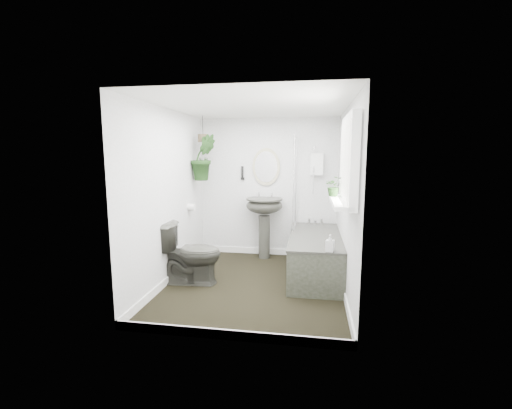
# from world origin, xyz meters

# --- Properties ---
(floor) EXTENTS (2.30, 2.80, 0.02)m
(floor) POSITION_xyz_m (0.00, 0.00, -0.01)
(floor) COLOR black
(floor) RESTS_ON ground
(ceiling) EXTENTS (2.30, 2.80, 0.02)m
(ceiling) POSITION_xyz_m (0.00, 0.00, 2.31)
(ceiling) COLOR white
(ceiling) RESTS_ON ground
(wall_back) EXTENTS (2.30, 0.02, 2.30)m
(wall_back) POSITION_xyz_m (0.00, 1.41, 1.15)
(wall_back) COLOR silver
(wall_back) RESTS_ON ground
(wall_front) EXTENTS (2.30, 0.02, 2.30)m
(wall_front) POSITION_xyz_m (0.00, -1.41, 1.15)
(wall_front) COLOR silver
(wall_front) RESTS_ON ground
(wall_left) EXTENTS (0.02, 2.80, 2.30)m
(wall_left) POSITION_xyz_m (-1.16, 0.00, 1.15)
(wall_left) COLOR silver
(wall_left) RESTS_ON ground
(wall_right) EXTENTS (0.02, 2.80, 2.30)m
(wall_right) POSITION_xyz_m (1.16, 0.00, 1.15)
(wall_right) COLOR silver
(wall_right) RESTS_ON ground
(skirting) EXTENTS (2.30, 2.80, 0.10)m
(skirting) POSITION_xyz_m (0.00, 0.00, 0.05)
(skirting) COLOR white
(skirting) RESTS_ON floor
(bathtub) EXTENTS (0.72, 1.72, 0.58)m
(bathtub) POSITION_xyz_m (0.80, 0.50, 0.29)
(bathtub) COLOR #33342D
(bathtub) RESTS_ON floor
(bath_screen) EXTENTS (0.04, 0.72, 1.40)m
(bath_screen) POSITION_xyz_m (0.47, 0.99, 1.28)
(bath_screen) COLOR silver
(bath_screen) RESTS_ON bathtub
(shower_box) EXTENTS (0.20, 0.10, 0.35)m
(shower_box) POSITION_xyz_m (0.80, 1.34, 1.55)
(shower_box) COLOR white
(shower_box) RESTS_ON wall_back
(oval_mirror) EXTENTS (0.46, 0.03, 0.62)m
(oval_mirror) POSITION_xyz_m (-0.03, 1.37, 1.50)
(oval_mirror) COLOR #B4AD89
(oval_mirror) RESTS_ON wall_back
(wall_sconce) EXTENTS (0.04, 0.04, 0.22)m
(wall_sconce) POSITION_xyz_m (-0.43, 1.36, 1.40)
(wall_sconce) COLOR black
(wall_sconce) RESTS_ON wall_back
(toilet_roll_holder) EXTENTS (0.11, 0.11, 0.11)m
(toilet_roll_holder) POSITION_xyz_m (-1.10, 0.70, 0.90)
(toilet_roll_holder) COLOR white
(toilet_roll_holder) RESTS_ON wall_left
(window_recess) EXTENTS (0.08, 1.00, 0.90)m
(window_recess) POSITION_xyz_m (1.09, -0.70, 1.65)
(window_recess) COLOR white
(window_recess) RESTS_ON wall_right
(window_sill) EXTENTS (0.18, 1.00, 0.04)m
(window_sill) POSITION_xyz_m (1.02, -0.70, 1.23)
(window_sill) COLOR white
(window_sill) RESTS_ON wall_right
(window_blinds) EXTENTS (0.01, 0.86, 0.76)m
(window_blinds) POSITION_xyz_m (1.04, -0.70, 1.65)
(window_blinds) COLOR white
(window_blinds) RESTS_ON wall_right
(toilet) EXTENTS (0.84, 0.52, 0.82)m
(toilet) POSITION_xyz_m (-0.85, -0.07, 0.41)
(toilet) COLOR #33342D
(toilet) RESTS_ON floor
(pedestal_sink) EXTENTS (0.69, 0.63, 1.01)m
(pedestal_sink) POSITION_xyz_m (-0.03, 1.18, 0.50)
(pedestal_sink) COLOR #33342D
(pedestal_sink) RESTS_ON floor
(sill_plant) EXTENTS (0.23, 0.20, 0.22)m
(sill_plant) POSITION_xyz_m (0.97, -0.40, 1.36)
(sill_plant) COLOR black
(sill_plant) RESTS_ON window_sill
(hanging_plant) EXTENTS (0.50, 0.48, 0.72)m
(hanging_plant) POSITION_xyz_m (-0.97, 0.95, 1.66)
(hanging_plant) COLOR black
(hanging_plant) RESTS_ON ceiling
(soap_bottle) EXTENTS (0.11, 0.11, 0.20)m
(soap_bottle) POSITION_xyz_m (0.95, -0.29, 0.68)
(soap_bottle) COLOR black
(soap_bottle) RESTS_ON bathtub
(hanging_pot) EXTENTS (0.16, 0.16, 0.12)m
(hanging_pot) POSITION_xyz_m (-0.97, 0.95, 1.96)
(hanging_pot) COLOR brown
(hanging_pot) RESTS_ON ceiling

